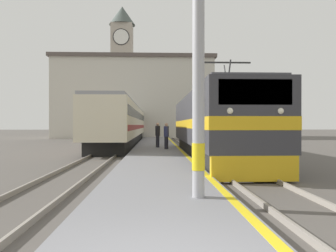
{
  "coord_description": "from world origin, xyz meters",
  "views": [
    {
      "loc": [
        -0.14,
        -3.3,
        1.85
      ],
      "look_at": [
        0.83,
        21.16,
        1.78
      ],
      "focal_mm": 35.0,
      "sensor_mm": 36.0,
      "label": 1
    }
  ],
  "objects_px": {
    "locomotive_train": "(211,125)",
    "catenary_mast": "(202,18)",
    "clock_tower": "(122,67)",
    "person_on_platform": "(158,134)",
    "passenger_train": "(133,124)",
    "second_waiting_passenger": "(166,135)"
  },
  "relations": [
    {
      "from": "catenary_mast",
      "to": "person_on_platform",
      "type": "distance_m",
      "value": 16.56
    },
    {
      "from": "catenary_mast",
      "to": "clock_tower",
      "type": "bearing_deg",
      "value": 97.63
    },
    {
      "from": "passenger_train",
      "to": "second_waiting_passenger",
      "type": "distance_m",
      "value": 23.75
    },
    {
      "from": "catenary_mast",
      "to": "clock_tower",
      "type": "relative_size",
      "value": 0.35
    },
    {
      "from": "clock_tower",
      "to": "locomotive_train",
      "type": "bearing_deg",
      "value": -77.56
    },
    {
      "from": "catenary_mast",
      "to": "second_waiting_passenger",
      "type": "distance_m",
      "value": 14.8
    },
    {
      "from": "second_waiting_passenger",
      "to": "catenary_mast",
      "type": "bearing_deg",
      "value": -88.88
    },
    {
      "from": "passenger_train",
      "to": "second_waiting_passenger",
      "type": "relative_size",
      "value": 31.27
    },
    {
      "from": "passenger_train",
      "to": "catenary_mast",
      "type": "bearing_deg",
      "value": -83.95
    },
    {
      "from": "locomotive_train",
      "to": "clock_tower",
      "type": "distance_m",
      "value": 42.87
    },
    {
      "from": "catenary_mast",
      "to": "second_waiting_passenger",
      "type": "relative_size",
      "value": 4.59
    },
    {
      "from": "second_waiting_passenger",
      "to": "clock_tower",
      "type": "xyz_separation_m",
      "value": [
        -6.6,
        36.88,
        11.08
      ]
    },
    {
      "from": "locomotive_train",
      "to": "catenary_mast",
      "type": "distance_m",
      "value": 11.19
    },
    {
      "from": "locomotive_train",
      "to": "catenary_mast",
      "type": "bearing_deg",
      "value": -100.98
    },
    {
      "from": "clock_tower",
      "to": "catenary_mast",
      "type": "bearing_deg",
      "value": -82.37
    },
    {
      "from": "locomotive_train",
      "to": "second_waiting_passenger",
      "type": "relative_size",
      "value": 9.18
    },
    {
      "from": "catenary_mast",
      "to": "passenger_train",
      "type": "bearing_deg",
      "value": 96.05
    },
    {
      "from": "passenger_train",
      "to": "second_waiting_passenger",
      "type": "bearing_deg",
      "value": -80.95
    },
    {
      "from": "locomotive_train",
      "to": "person_on_platform",
      "type": "distance_m",
      "value": 6.28
    },
    {
      "from": "catenary_mast",
      "to": "person_on_platform",
      "type": "height_order",
      "value": "catenary_mast"
    },
    {
      "from": "passenger_train",
      "to": "catenary_mast",
      "type": "relative_size",
      "value": 6.81
    },
    {
      "from": "passenger_train",
      "to": "clock_tower",
      "type": "xyz_separation_m",
      "value": [
        -2.86,
        13.44,
        10.24
      ]
    }
  ]
}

